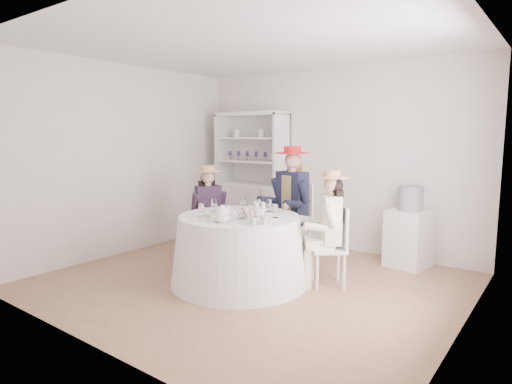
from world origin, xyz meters
The scene contains 23 objects.
ground centered at (0.00, 0.00, 0.00)m, with size 4.50×4.50×0.00m, color #895F44.
ceiling centered at (0.00, 0.00, 2.70)m, with size 4.50×4.50×0.00m, color white.
wall_back centered at (0.00, 2.00, 1.35)m, with size 4.50×4.50×0.00m, color silver.
wall_front centered at (0.00, -2.00, 1.35)m, with size 4.50×4.50×0.00m, color silver.
wall_left centered at (-2.25, 0.00, 1.35)m, with size 4.50×4.50×0.00m, color silver.
wall_right centered at (2.25, 0.00, 1.35)m, with size 4.50×4.50×0.00m, color silver.
tea_table centered at (-0.09, -0.10, 0.39)m, with size 1.58×1.58×0.79m.
hutch centered at (-1.32, 1.77, 0.74)m, with size 1.28×0.61×2.07m.
side_table centered at (1.29, 1.70, 0.37)m, with size 0.48×0.48×0.75m, color silver.
hatbox centered at (1.29, 1.70, 0.90)m, with size 0.31×0.31×0.31m, color black.
guest_left centered at (-0.99, 0.36, 0.73)m, with size 0.56×0.52×1.30m.
guest_mid centered at (-0.03, 0.92, 0.88)m, with size 0.58×0.61×1.56m.
guest_right centered at (0.77, 0.43, 0.74)m, with size 0.57×0.55×1.32m.
spare_chair centered at (-0.75, 1.40, 0.49)m, with size 0.54×0.54×0.92m.
teacup_a centered at (-0.35, -0.01, 0.83)m, with size 0.09×0.09×0.07m, color white.
teacup_b centered at (-0.13, 0.16, 0.82)m, with size 0.07×0.07×0.06m, color white.
teacup_c centered at (0.17, -0.04, 0.83)m, with size 0.09×0.09×0.07m, color white.
flower_bowl centered at (0.09, -0.18, 0.82)m, with size 0.22×0.22×0.05m, color white.
flower_arrangement centered at (0.12, -0.19, 0.87)m, with size 0.17×0.17×0.06m.
table_teapot centered at (0.01, -0.50, 0.88)m, with size 0.26×0.18×0.19m.
sandwich_plate centered at (-0.25, -0.37, 0.81)m, with size 0.27×0.27×0.06m.
cupcake_stand centered at (0.37, -0.36, 0.88)m, with size 0.24×0.24×0.23m.
stemware_set centered at (-0.09, -0.10, 0.87)m, with size 0.91×0.91×0.15m.
Camera 1 is at (2.94, -3.84, 1.71)m, focal length 30.00 mm.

